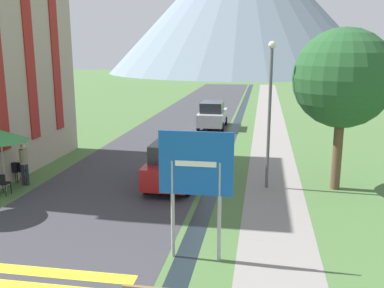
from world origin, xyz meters
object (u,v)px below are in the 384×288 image
object	(u,v)px
road_sign	(196,176)
parked_car_far	(212,115)
cafe_chair_middle	(2,182)
person_standing_terrace	(24,161)
cafe_umbrella_middle_green	(0,136)
parked_car_near	(173,163)
tree_by_path	(343,79)
streetlamp	(270,104)
cafe_chair_far_left	(14,170)
cafe_chair_far_right	(20,170)

from	to	relation	value
road_sign	parked_car_far	xyz separation A→B (m)	(-1.82, 18.76, -1.36)
cafe_chair_middle	person_standing_terrace	xyz separation A→B (m)	(0.17, 1.28, 0.47)
cafe_umbrella_middle_green	parked_car_near	bearing A→B (deg)	17.14
parked_car_near	cafe_chair_middle	xyz separation A→B (m)	(-6.03, -2.31, -0.40)
cafe_chair_middle	cafe_umbrella_middle_green	world-z (taller)	cafe_umbrella_middle_green
cafe_chair_middle	tree_by_path	world-z (taller)	tree_by_path
parked_car_near	streetlamp	world-z (taller)	streetlamp
cafe_chair_middle	streetlamp	size ratio (longest dim) A/B	0.15
road_sign	cafe_chair_far_left	xyz separation A→B (m)	(-8.37, 5.24, -1.75)
cafe_umbrella_middle_green	streetlamp	world-z (taller)	streetlamp
person_standing_terrace	tree_by_path	xyz separation A→B (m)	(12.21, 1.61, 3.30)
cafe_umbrella_middle_green	road_sign	bearing A→B (deg)	-26.82
cafe_chair_far_left	streetlamp	bearing A→B (deg)	-15.83
cafe_chair_far_left	cafe_umbrella_middle_green	world-z (taller)	cafe_umbrella_middle_green
road_sign	parked_car_far	size ratio (longest dim) A/B	0.85
road_sign	parked_car_near	distance (m)	6.39
cafe_chair_middle	cafe_umbrella_middle_green	distance (m)	1.74
cafe_chair_far_left	parked_car_near	bearing A→B (deg)	-15.17
streetlamp	parked_car_near	bearing A→B (deg)	-175.45
cafe_chair_middle	cafe_chair_far_left	world-z (taller)	same
cafe_chair_middle	streetlamp	bearing A→B (deg)	37.26
road_sign	cafe_chair_far_left	world-z (taller)	road_sign
parked_car_far	cafe_chair_far_left	distance (m)	15.03
parked_car_near	person_standing_terrace	distance (m)	5.95
road_sign	cafe_chair_middle	world-z (taller)	road_sign
cafe_chair_far_right	cafe_chair_middle	distance (m)	1.69
road_sign	cafe_umbrella_middle_green	distance (m)	9.00
cafe_chair_middle	parked_car_near	bearing A→B (deg)	43.26
cafe_chair_far_left	person_standing_terrace	bearing A→B (deg)	-46.48
parked_car_near	cafe_chair_far_right	distance (m)	6.36
person_standing_terrace	tree_by_path	world-z (taller)	tree_by_path
parked_car_far	parked_car_near	bearing A→B (deg)	-90.17
cafe_chair_far_right	tree_by_path	bearing A→B (deg)	15.52
cafe_chair_far_right	streetlamp	world-z (taller)	streetlamp
cafe_chair_far_left	person_standing_terrace	xyz separation A→B (m)	(0.66, -0.31, 0.47)
parked_car_far	streetlamp	world-z (taller)	streetlamp
cafe_chair_far_right	streetlamp	distance (m)	10.44
parked_car_near	person_standing_terrace	bearing A→B (deg)	-170.02
cafe_chair_middle	cafe_umbrella_middle_green	size ratio (longest dim) A/B	0.35
parked_car_far	cafe_umbrella_middle_green	distance (m)	16.02
cafe_chair_far_left	streetlamp	distance (m)	10.65
streetlamp	road_sign	bearing A→B (deg)	-106.47
cafe_umbrella_middle_green	streetlamp	bearing A→B (deg)	12.55
parked_car_far	cafe_umbrella_middle_green	xyz separation A→B (m)	(-6.22, -14.70, 1.29)
cafe_chair_middle	person_standing_terrace	world-z (taller)	person_standing_terrace
cafe_chair_far_left	streetlamp	world-z (taller)	streetlamp
streetlamp	person_standing_terrace	bearing A→B (deg)	-172.11
cafe_chair_far_right	cafe_chair_middle	world-z (taller)	same
cafe_chair_far_right	cafe_chair_far_left	bearing A→B (deg)	-147.52
parked_car_near	cafe_chair_far_right	size ratio (longest dim) A/B	4.83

